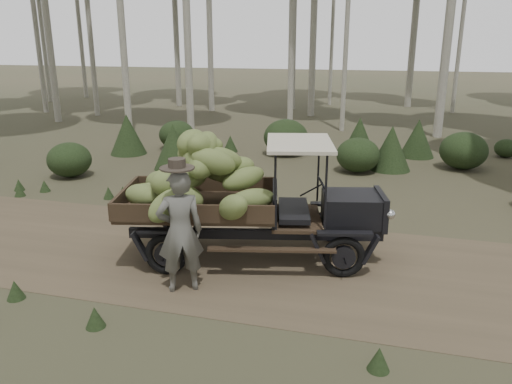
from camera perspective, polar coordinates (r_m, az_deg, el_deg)
ground at (r=9.30m, az=-9.16°, el=-6.78°), size 120.00×120.00×0.00m
dirt_track at (r=9.29m, az=-9.16°, el=-6.76°), size 70.00×4.00×0.01m
banana_truck at (r=8.52m, az=-3.95°, el=0.89°), size 4.78×2.81×2.32m
farmer at (r=7.57m, az=-8.67°, el=-4.32°), size 0.83×0.74×2.08m
undergrowth at (r=11.91m, az=6.62°, el=1.45°), size 23.06×21.22×1.38m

